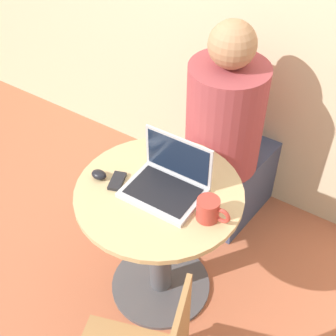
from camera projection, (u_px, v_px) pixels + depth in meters
ground_plane at (161, 285)px, 2.45m from camera, size 12.00×12.00×0.00m
round_table at (160, 229)px, 2.14m from camera, size 0.72×0.72×0.70m
laptop at (168, 181)px, 1.95m from camera, size 0.32×0.25×0.22m
cell_phone at (117, 181)px, 2.01m from camera, size 0.09×0.12×0.02m
computer_mouse at (99, 175)px, 2.02m from camera, size 0.07×0.05×0.04m
coffee_cup at (209, 210)px, 1.83m from camera, size 0.14×0.09×0.10m
person_seated at (229, 145)px, 2.50m from camera, size 0.42×0.62×1.23m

